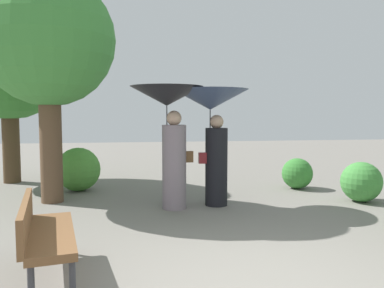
{
  "coord_description": "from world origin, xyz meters",
  "views": [
    {
      "loc": [
        -1.15,
        -3.38,
        1.7
      ],
      "look_at": [
        0.0,
        3.94,
        1.12
      ],
      "focal_mm": 36.06,
      "sensor_mm": 36.0,
      "label": 1
    }
  ],
  "objects_px": {
    "person_right": "(212,117)",
    "park_bench": "(43,231)",
    "person_left": "(169,120)",
    "tree_mid_left": "(8,48)",
    "tree_near_left": "(48,26)"
  },
  "relations": [
    {
      "from": "person_right",
      "to": "park_bench",
      "type": "bearing_deg",
      "value": 136.67
    },
    {
      "from": "tree_near_left",
      "to": "person_left",
      "type": "bearing_deg",
      "value": -21.8
    },
    {
      "from": "park_bench",
      "to": "person_right",
      "type": "bearing_deg",
      "value": -50.31
    },
    {
      "from": "park_bench",
      "to": "tree_near_left",
      "type": "xyz_separation_m",
      "value": [
        -0.62,
        3.64,
        2.83
      ]
    },
    {
      "from": "park_bench",
      "to": "tree_mid_left",
      "type": "bearing_deg",
      "value": 7.72
    },
    {
      "from": "person_left",
      "to": "park_bench",
      "type": "height_order",
      "value": "person_left"
    },
    {
      "from": "park_bench",
      "to": "tree_mid_left",
      "type": "distance_m",
      "value": 6.95
    },
    {
      "from": "person_right",
      "to": "tree_near_left",
      "type": "height_order",
      "value": "tree_near_left"
    },
    {
      "from": "tree_near_left",
      "to": "tree_mid_left",
      "type": "height_order",
      "value": "tree_mid_left"
    },
    {
      "from": "person_right",
      "to": "tree_near_left",
      "type": "xyz_separation_m",
      "value": [
        -2.99,
        0.75,
        1.69
      ]
    },
    {
      "from": "person_left",
      "to": "tree_mid_left",
      "type": "distance_m",
      "value": 5.16
    },
    {
      "from": "person_left",
      "to": "tree_mid_left",
      "type": "bearing_deg",
      "value": 43.95
    },
    {
      "from": "person_left",
      "to": "park_bench",
      "type": "bearing_deg",
      "value": 146.29
    },
    {
      "from": "park_bench",
      "to": "tree_mid_left",
      "type": "xyz_separation_m",
      "value": [
        -2.04,
        6.02,
        2.79
      ]
    },
    {
      "from": "person_right",
      "to": "park_bench",
      "type": "distance_m",
      "value": 3.91
    }
  ]
}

